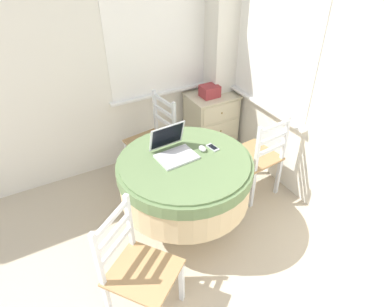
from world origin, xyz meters
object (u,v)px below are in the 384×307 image
(dining_chair_camera_near, at_px, (137,269))
(cell_phone, at_px, (213,147))
(laptop, at_px, (173,149))
(storage_box, at_px, (210,91))
(round_dining_table, at_px, (185,177))
(dining_chair_near_right_window, at_px, (258,157))
(corner_cabinet, at_px, (211,122))
(dining_chair_near_back_window, at_px, (154,140))
(computer_mouse, at_px, (202,149))

(dining_chair_camera_near, bearing_deg, cell_phone, 31.61)
(laptop, relative_size, storage_box, 1.68)
(round_dining_table, bearing_deg, laptop, 113.71)
(dining_chair_near_right_window, bearing_deg, cell_phone, -174.66)
(dining_chair_camera_near, height_order, storage_box, dining_chair_camera_near)
(corner_cabinet, bearing_deg, storage_box, -154.28)
(dining_chair_near_back_window, bearing_deg, storage_box, 9.68)
(corner_cabinet, relative_size, storage_box, 3.63)
(laptop, relative_size, corner_cabinet, 0.46)
(round_dining_table, xyz_separation_m, dining_chair_near_right_window, (0.86, 0.09, -0.15))
(laptop, distance_m, dining_chair_camera_near, 0.98)
(round_dining_table, xyz_separation_m, cell_phone, (0.29, 0.04, 0.18))
(laptop, xyz_separation_m, dining_chair_camera_near, (-0.61, -0.66, -0.38))
(laptop, distance_m, cell_phone, 0.35)
(round_dining_table, relative_size, laptop, 3.38)
(cell_phone, xyz_separation_m, dining_chair_near_right_window, (0.57, 0.05, -0.33))
(cell_phone, distance_m, dining_chair_near_back_window, 0.92)
(corner_cabinet, bearing_deg, round_dining_table, -131.38)
(round_dining_table, height_order, dining_chair_camera_near, dining_chair_camera_near)
(laptop, xyz_separation_m, dining_chair_near_right_window, (0.91, -0.02, -0.38))
(computer_mouse, height_order, corner_cabinet, computer_mouse)
(computer_mouse, bearing_deg, dining_chair_near_back_window, 96.66)
(computer_mouse, xyz_separation_m, storage_box, (0.66, 0.96, -0.01))
(dining_chair_camera_near, xyz_separation_m, storage_box, (1.52, 1.55, 0.34))
(laptop, distance_m, dining_chair_near_back_window, 0.86)
(dining_chair_near_back_window, height_order, corner_cabinet, dining_chair_near_back_window)
(laptop, height_order, cell_phone, laptop)
(round_dining_table, xyz_separation_m, storage_box, (0.85, 1.00, 0.19))
(round_dining_table, relative_size, storage_box, 5.68)
(dining_chair_camera_near, xyz_separation_m, corner_cabinet, (1.56, 1.57, -0.08))
(computer_mouse, bearing_deg, dining_chair_near_right_window, 3.88)
(dining_chair_camera_near, bearing_deg, storage_box, 45.60)
(cell_phone, relative_size, dining_chair_near_right_window, 0.14)
(round_dining_table, height_order, laptop, laptop)
(cell_phone, height_order, corner_cabinet, cell_phone)
(cell_phone, bearing_deg, storage_box, 59.57)
(laptop, relative_size, dining_chair_camera_near, 0.37)
(computer_mouse, xyz_separation_m, dining_chair_near_back_window, (-0.10, 0.83, -0.35))
(computer_mouse, height_order, dining_chair_camera_near, dining_chair_camera_near)
(cell_phone, distance_m, corner_cabinet, 1.23)
(storage_box, bearing_deg, dining_chair_near_back_window, -170.32)
(cell_phone, xyz_separation_m, dining_chair_camera_near, (-0.95, -0.59, -0.33))
(laptop, height_order, dining_chair_camera_near, laptop)
(dining_chair_near_right_window, relative_size, storage_box, 4.61)
(round_dining_table, xyz_separation_m, dining_chair_camera_near, (-0.66, -0.55, -0.15))
(round_dining_table, height_order, cell_phone, cell_phone)
(computer_mouse, bearing_deg, round_dining_table, -166.98)
(laptop, xyz_separation_m, cell_phone, (0.34, -0.07, -0.05))
(computer_mouse, distance_m, storage_box, 1.16)
(dining_chair_near_back_window, relative_size, dining_chair_camera_near, 1.00)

